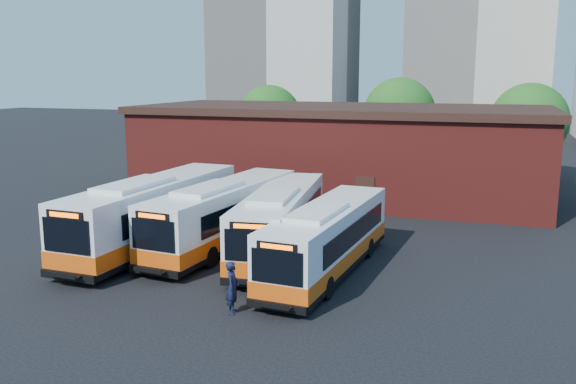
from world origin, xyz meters
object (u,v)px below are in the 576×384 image
(bus_midwest, at_px, (225,217))
(bus_east, at_px, (327,241))
(transit_worker, at_px, (232,287))
(bus_west, at_px, (154,216))
(bus_mideast, at_px, (280,223))

(bus_midwest, height_order, bus_east, bus_midwest)
(bus_east, distance_m, transit_worker, 5.98)
(bus_west, height_order, bus_east, bus_west)
(bus_west, height_order, bus_midwest, bus_west)
(bus_west, bearing_deg, bus_east, -4.52)
(bus_east, relative_size, transit_worker, 5.92)
(bus_east, xyz_separation_m, transit_worker, (-2.05, -5.60, -0.44))
(bus_east, height_order, transit_worker, bus_east)
(bus_west, distance_m, transit_worker, 9.88)
(bus_east, bearing_deg, bus_midwest, 162.37)
(bus_midwest, height_order, transit_worker, bus_midwest)
(bus_midwest, bearing_deg, bus_mideast, 1.78)
(bus_mideast, distance_m, bus_east, 3.67)
(bus_east, bearing_deg, bus_west, 177.22)
(transit_worker, bearing_deg, bus_midwest, 15.70)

